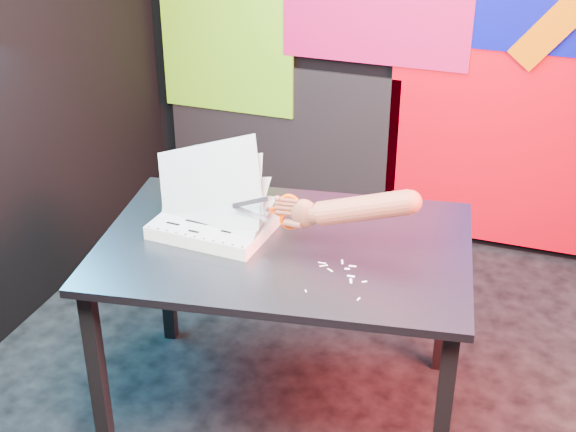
% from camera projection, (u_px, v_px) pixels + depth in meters
% --- Properties ---
extents(room, '(3.01, 3.01, 2.71)m').
position_uv_depth(room, '(343.00, 77.00, 2.55)').
color(room, '#29292A').
rests_on(room, ground).
extents(backdrop, '(2.88, 0.05, 2.08)m').
position_uv_depth(backdrop, '(435.00, 68.00, 3.93)').
color(backdrop, red).
rests_on(backdrop, ground).
extents(work_table, '(1.41, 1.06, 0.75)m').
position_uv_depth(work_table, '(285.00, 262.00, 2.85)').
color(work_table, black).
rests_on(work_table, ground).
extents(printout_stack, '(0.47, 0.32, 0.37)m').
position_uv_depth(printout_stack, '(213.00, 223.00, 2.88)').
color(printout_stack, white).
rests_on(printout_stack, work_table).
extents(scissors, '(0.24, 0.03, 0.14)m').
position_uv_depth(scissors, '(285.00, 211.00, 2.73)').
color(scissors, silver).
rests_on(scissors, printout_stack).
extents(hand_forearm, '(0.48, 0.12, 0.18)m').
position_uv_depth(hand_forearm, '(353.00, 209.00, 2.66)').
color(hand_forearm, '#A24B3E').
rests_on(hand_forearm, work_table).
extents(paper_clippings, '(0.19, 0.23, 0.00)m').
position_uv_depth(paper_clippings, '(343.00, 273.00, 2.64)').
color(paper_clippings, white).
rests_on(paper_clippings, work_table).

